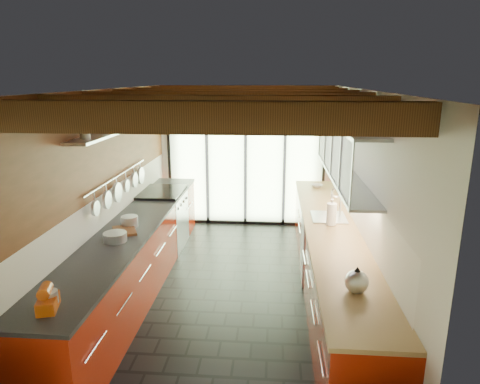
{
  "coord_description": "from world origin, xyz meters",
  "views": [
    {
      "loc": [
        0.53,
        -5.13,
        2.74
      ],
      "look_at": [
        0.08,
        0.4,
        1.25
      ],
      "focal_mm": 32.0,
      "sensor_mm": 36.0,
      "label": 1
    }
  ],
  "objects": [
    {
      "name": "sink_assembly",
      "position": [
        1.29,
        0.4,
        0.96
      ],
      "size": [
        0.45,
        0.52,
        0.43
      ],
      "color": "silver",
      "rests_on": "right_counter"
    },
    {
      "name": "cutting_board",
      "position": [
        -1.27,
        -0.36,
        0.94
      ],
      "size": [
        0.39,
        0.44,
        0.03
      ],
      "primitive_type": "cube",
      "rotation": [
        0.0,
        0.0,
        0.43
      ],
      "color": "brown",
      "rests_on": "left_counter"
    },
    {
      "name": "ground",
      "position": [
        0.0,
        0.0,
        0.0
      ],
      "size": [
        5.5,
        5.5,
        0.0
      ],
      "primitive_type": "plane",
      "color": "black",
      "rests_on": "ground"
    },
    {
      "name": "paper_towel",
      "position": [
        1.27,
        0.1,
        1.06
      ],
      "size": [
        0.17,
        0.17,
        0.34
      ],
      "color": "white",
      "rests_on": "right_counter"
    },
    {
      "name": "kettle",
      "position": [
        1.27,
        -1.65,
        1.03
      ],
      "size": [
        0.24,
        0.27,
        0.25
      ],
      "color": "silver",
      "rests_on": "right_counter"
    },
    {
      "name": "pot_large",
      "position": [
        -1.27,
        -0.15,
        0.99
      ],
      "size": [
        0.26,
        0.26,
        0.13
      ],
      "primitive_type": "cylinder",
      "rotation": [
        0.0,
        0.0,
        0.3
      ],
      "color": "silver",
      "rests_on": "left_counter"
    },
    {
      "name": "range_stove",
      "position": [
        -1.28,
        1.45,
        0.47
      ],
      "size": [
        0.66,
        0.9,
        0.97
      ],
      "color": "silver",
      "rests_on": "ground"
    },
    {
      "name": "soap_bottle",
      "position": [
        1.27,
        0.14,
        1.02
      ],
      "size": [
        0.11,
        0.11,
        0.2
      ],
      "primitive_type": "imported",
      "rotation": [
        0.0,
        0.0,
        -0.31
      ],
      "color": "silver",
      "rests_on": "right_counter"
    },
    {
      "name": "ceiling_beams",
      "position": [
        -0.0,
        0.38,
        2.46
      ],
      "size": [
        3.14,
        5.06,
        4.9
      ],
      "color": "#593316",
      "rests_on": "ground"
    },
    {
      "name": "stand_mixer",
      "position": [
        -1.27,
        -2.16,
        1.01
      ],
      "size": [
        0.21,
        0.28,
        0.23
      ],
      "color": "#BE470F",
      "rests_on": "left_counter"
    },
    {
      "name": "room_shell",
      "position": [
        0.0,
        0.0,
        1.65
      ],
      "size": [
        5.5,
        5.5,
        5.5
      ],
      "color": "silver",
      "rests_on": "ground"
    },
    {
      "name": "left_counter",
      "position": [
        -1.28,
        0.0,
        0.46
      ],
      "size": [
        0.68,
        5.0,
        0.92
      ],
      "color": "#971D09",
      "rests_on": "ground"
    },
    {
      "name": "bowl",
      "position": [
        1.27,
        2.05,
        0.94
      ],
      "size": [
        0.24,
        0.24,
        0.05
      ],
      "primitive_type": "imported",
      "rotation": [
        0.0,
        0.0,
        0.31
      ],
      "color": "silver",
      "rests_on": "right_counter"
    },
    {
      "name": "right_counter",
      "position": [
        1.27,
        0.0,
        0.46
      ],
      "size": [
        0.68,
        5.0,
        0.92
      ],
      "color": "#971D09",
      "rests_on": "ground"
    },
    {
      "name": "glass_door",
      "position": [
        0.0,
        2.69,
        1.66
      ],
      "size": [
        2.95,
        0.1,
        2.9
      ],
      "color": "#C6EAAD",
      "rests_on": "ground"
    },
    {
      "name": "upper_cabinets_right",
      "position": [
        1.43,
        0.3,
        1.85
      ],
      "size": [
        0.34,
        3.0,
        3.0
      ],
      "color": "silver",
      "rests_on": "ground"
    },
    {
      "name": "left_wall_fixtures",
      "position": [
        -1.47,
        0.25,
        1.8
      ],
      "size": [
        0.28,
        2.6,
        0.96
      ],
      "color": "silver",
      "rests_on": "ground"
    },
    {
      "name": "pot_small",
      "position": [
        -1.27,
        -0.66,
        0.97
      ],
      "size": [
        0.35,
        0.35,
        0.1
      ],
      "primitive_type": "cylinder",
      "rotation": [
        0.0,
        0.0,
        -0.38
      ],
      "color": "silver",
      "rests_on": "left_counter"
    }
  ]
}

